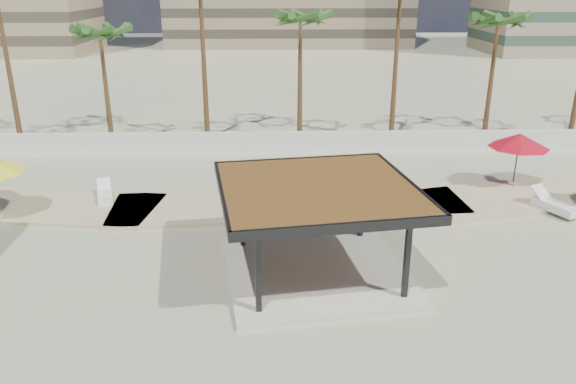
% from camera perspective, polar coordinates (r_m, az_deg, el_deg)
% --- Properties ---
extents(ground, '(200.00, 200.00, 0.00)m').
position_cam_1_polar(ground, '(19.44, -5.17, -9.30)').
color(ground, tan).
rests_on(ground, ground).
extents(promenade, '(44.45, 7.97, 0.24)m').
position_cam_1_polar(promenade, '(26.32, 0.12, -0.81)').
color(promenade, '#C6B284').
rests_on(promenade, ground).
extents(boundary_wall, '(56.00, 0.30, 1.20)m').
position_cam_1_polar(boundary_wall, '(34.08, -3.68, 5.12)').
color(boundary_wall, silver).
rests_on(boundary_wall, ground).
extents(pavilion_central, '(7.42, 7.42, 3.30)m').
position_cam_1_polar(pavilion_central, '(19.21, 2.96, -3.03)').
color(pavilion_central, beige).
rests_on(pavilion_central, ground).
extents(umbrella_c, '(3.67, 3.67, 2.61)m').
position_cam_1_polar(umbrella_c, '(29.55, 22.44, 4.83)').
color(umbrella_c, beige).
rests_on(umbrella_c, promenade).
extents(lounger_a, '(1.15, 2.01, 0.73)m').
position_cam_1_polar(lounger_a, '(27.47, -18.11, -0.28)').
color(lounger_a, white).
rests_on(lounger_a, promenade).
extents(lounger_b, '(0.96, 2.14, 0.78)m').
position_cam_1_polar(lounger_b, '(24.52, -3.42, -1.73)').
color(lounger_b, white).
rests_on(lounger_b, promenade).
extents(lounger_c, '(1.62, 2.31, 0.84)m').
position_cam_1_polar(lounger_c, '(27.47, 25.42, -1.24)').
color(lounger_c, white).
rests_on(lounger_c, promenade).
extents(palm_c, '(3.00, 3.00, 7.69)m').
position_cam_1_polar(palm_c, '(36.53, -18.55, 14.78)').
color(palm_c, brown).
rests_on(palm_c, ground).
extents(palm_e, '(3.00, 3.00, 8.46)m').
position_cam_1_polar(palm_e, '(35.35, 1.27, 16.82)').
color(palm_e, brown).
rests_on(palm_e, ground).
extents(palm_g, '(3.00, 3.00, 8.31)m').
position_cam_1_polar(palm_g, '(37.71, 20.56, 15.60)').
color(palm_g, brown).
rests_on(palm_g, ground).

